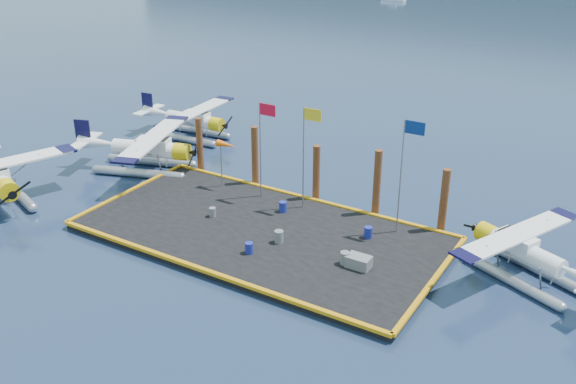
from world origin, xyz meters
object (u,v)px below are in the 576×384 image
object	(u,v)px
drum_1	(279,237)
drum_2	(345,258)
seaplane_d	(521,253)
windsock	(227,146)
drum_5	(283,207)
piling_3	(377,185)
flagpole_red	(263,136)
flagpole_blue	(405,160)
crate	(359,262)
seaplane_c	(193,122)
piling_4	(444,203)
drum_4	(368,232)
drum_0	(213,212)
flagpole_yellow	(307,143)
piling_0	(200,146)
piling_1	(255,158)
drum_3	(249,248)
piling_2	(316,175)
seaplane_b	(149,151)

from	to	relation	value
drum_1	drum_2	distance (m)	4.03
seaplane_d	windsock	distance (m)	18.38
drum_5	piling_3	size ratio (longest dim) A/B	0.15
drum_1	flagpole_red	distance (m)	6.94
flagpole_blue	drum_2	bearing A→B (deg)	-103.15
crate	seaplane_c	bearing A→B (deg)	149.98
windsock	piling_4	xyz separation A→B (m)	(13.53, 1.60, -1.23)
piling_3	drum_2	bearing A→B (deg)	-79.76
drum_4	flagpole_red	world-z (taller)	flagpole_red
windsock	piling_4	bearing A→B (deg)	6.75
seaplane_c	drum_0	distance (m)	14.77
crate	flagpole_yellow	xyz separation A→B (m)	(-5.65, 4.51, 3.81)
piling_4	drum_0	bearing A→B (deg)	-155.41
piling_0	piling_1	xyz separation A→B (m)	(4.50, 0.00, 0.10)
flagpole_yellow	crate	bearing A→B (deg)	-38.61
drum_4	windsock	bearing A→B (deg)	172.13
drum_1	drum_5	distance (m)	3.75
piling_1	piling_4	xyz separation A→B (m)	(12.50, 0.00, -0.10)
seaplane_d	drum_4	size ratio (longest dim) A/B	13.01
drum_1	piling_4	size ratio (longest dim) A/B	0.17
drum_3	piling_1	distance (m)	9.32
seaplane_d	drum_3	bearing A→B (deg)	138.77
flagpole_yellow	drum_5	bearing A→B (deg)	-128.11
drum_0	piling_2	xyz separation A→B (m)	(3.85, 5.42, 1.23)
seaplane_b	piling_3	xyz separation A→B (m)	(16.26, 1.50, 0.66)
seaplane_b	piling_4	world-z (taller)	piling_4
piling_2	seaplane_c	bearing A→B (deg)	159.08
drum_1	seaplane_b	bearing A→B (deg)	161.24
piling_2	windsock	bearing A→B (deg)	-163.85
seaplane_c	piling_4	xyz separation A→B (m)	(21.95, -5.33, 0.64)
crate	flagpole_yellow	bearing A→B (deg)	141.39
seaplane_d	flagpole_yellow	size ratio (longest dim) A/B	1.33
crate	piling_3	xyz separation A→B (m)	(-1.85, 6.11, 1.45)
seaplane_d	flagpole_red	bearing A→B (deg)	112.13
seaplane_c	drum_2	bearing A→B (deg)	55.21
drum_3	drum_4	world-z (taller)	drum_4
piling_3	flagpole_blue	bearing A→B (deg)	-36.07
drum_5	flagpole_red	world-z (taller)	flagpole_red
flagpole_red	flagpole_blue	xyz separation A→B (m)	(8.99, -0.00, 0.29)
drum_0	windsock	distance (m)	4.89
piling_3	piling_1	bearing A→B (deg)	180.00
drum_0	piling_1	world-z (taller)	piling_1
drum_4	windsock	xyz separation A→B (m)	(-10.47, 1.45, 2.51)
seaplane_b	drum_0	bearing A→B (deg)	46.15
drum_3	piling_4	xyz separation A→B (m)	(7.62, 7.82, 1.30)
flagpole_red	flagpole_yellow	bearing A→B (deg)	0.00
flagpole_yellow	piling_2	world-z (taller)	flagpole_yellow
flagpole_red	piling_4	xyz separation A→B (m)	(10.79, 1.60, -2.40)
drum_4	drum_5	bearing A→B (deg)	176.98
seaplane_d	drum_3	size ratio (longest dim) A/B	13.64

